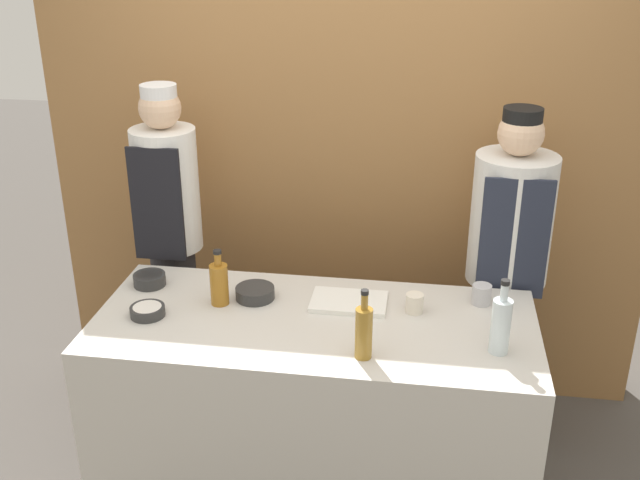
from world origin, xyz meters
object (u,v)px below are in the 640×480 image
(chef_left, at_px, (171,242))
(sauce_bowl_brown, at_px, (149,279))
(sauce_bowl_white, at_px, (147,311))
(cutting_board, at_px, (349,302))
(sauce_bowl_yellow, at_px, (255,292))
(bottle_amber, at_px, (219,283))
(cup_steel, at_px, (482,294))
(cup_cream, at_px, (414,303))
(chef_right, at_px, (506,272))
(bottle_clear, at_px, (501,324))
(bottle_vinegar, at_px, (364,331))

(chef_left, bearing_deg, sauce_bowl_brown, -84.82)
(sauce_bowl_white, xyz_separation_m, cutting_board, (0.79, 0.22, -0.01))
(sauce_bowl_yellow, xyz_separation_m, sauce_bowl_white, (-0.39, -0.21, -0.01))
(chef_left, bearing_deg, sauce_bowl_yellow, -40.52)
(bottle_amber, bearing_deg, cutting_board, 7.99)
(cup_steel, bearing_deg, cup_cream, -157.26)
(sauce_bowl_yellow, xyz_separation_m, cup_steel, (0.93, 0.10, 0.01))
(sauce_bowl_white, relative_size, chef_right, 0.08)
(bottle_clear, bearing_deg, chef_right, 83.39)
(bottle_vinegar, relative_size, chef_right, 0.17)
(sauce_bowl_brown, relative_size, cup_cream, 1.76)
(sauce_bowl_yellow, relative_size, cutting_board, 0.52)
(sauce_bowl_brown, height_order, bottle_clear, bottle_clear)
(sauce_bowl_brown, height_order, bottle_amber, bottle_amber)
(cup_steel, distance_m, chef_right, 0.37)
(sauce_bowl_white, xyz_separation_m, chef_right, (1.45, 0.65, -0.04))
(bottle_vinegar, xyz_separation_m, chef_right, (0.57, 0.82, -0.12))
(sauce_bowl_brown, height_order, bottle_vinegar, bottle_vinegar)
(cup_steel, bearing_deg, sauce_bowl_white, -167.07)
(cup_cream, bearing_deg, sauce_bowl_yellow, 178.45)
(bottle_vinegar, relative_size, cup_cream, 3.46)
(sauce_bowl_white, distance_m, cup_cream, 1.07)
(bottle_vinegar, distance_m, chef_left, 1.30)
(sauce_bowl_brown, xyz_separation_m, bottle_vinegar, (0.97, -0.43, 0.08))
(sauce_bowl_yellow, bearing_deg, bottle_clear, -15.57)
(sauce_bowl_yellow, relative_size, bottle_vinegar, 0.60)
(cup_cream, bearing_deg, chef_left, 158.76)
(bottle_clear, bearing_deg, sauce_bowl_yellow, 164.43)
(sauce_bowl_white, bearing_deg, cup_cream, 10.26)
(sauce_bowl_yellow, height_order, bottle_amber, bottle_amber)
(bottle_vinegar, bearing_deg, bottle_clear, 12.64)
(sauce_bowl_yellow, bearing_deg, sauce_bowl_white, -151.94)
(cutting_board, relative_size, bottle_vinegar, 1.14)
(sauce_bowl_brown, xyz_separation_m, bottle_clear, (1.46, -0.32, 0.09))
(sauce_bowl_brown, height_order, chef_left, chef_left)
(sauce_bowl_white, distance_m, cup_steel, 1.36)
(sauce_bowl_yellow, height_order, cup_steel, cup_steel)
(cup_cream, height_order, chef_left, chef_left)
(sauce_bowl_yellow, distance_m, chef_right, 1.15)
(bottle_vinegar, distance_m, chef_right, 1.01)
(cutting_board, height_order, chef_left, chef_left)
(sauce_bowl_white, bearing_deg, chef_left, 100.71)
(bottle_clear, distance_m, cup_steel, 0.38)
(bottle_clear, relative_size, chef_right, 0.18)
(sauce_bowl_white, distance_m, chef_right, 1.59)
(bottle_vinegar, bearing_deg, cup_steel, 47.20)
(bottle_clear, bearing_deg, sauce_bowl_white, 177.33)
(sauce_bowl_brown, relative_size, bottle_vinegar, 0.51)
(sauce_bowl_yellow, xyz_separation_m, cutting_board, (0.39, 0.01, -0.02))
(sauce_bowl_brown, relative_size, cutting_board, 0.44)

